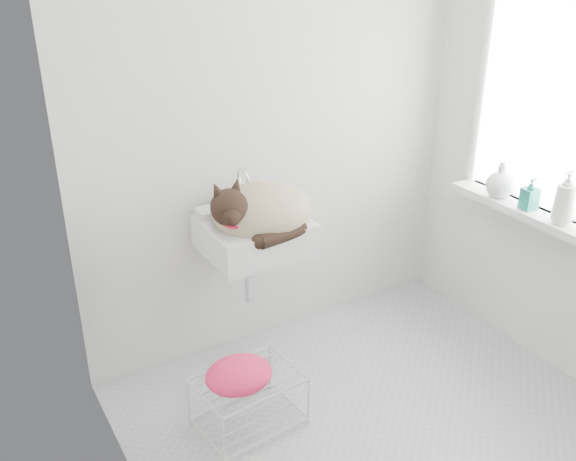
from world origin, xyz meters
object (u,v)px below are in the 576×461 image
cat (258,213)px  wire_rack (249,400)px  bottle_a (560,223)px  bottle_c (498,196)px  bottle_b (527,209)px  sink (254,220)px

cat → wire_rack: 0.88m
wire_rack → bottle_a: size_ratio=2.02×
bottle_c → bottle_b: bearing=-90.0°
cat → bottle_b: cat is taller
wire_rack → bottle_c: bearing=1.1°
sink → bottle_b: 1.39m
bottle_b → cat: bearing=156.1°
sink → cat: (0.01, -0.02, 0.04)m
wire_rack → bottle_c: size_ratio=2.39×
bottle_b → bottle_c: 0.20m
bottle_a → bottle_c: bearing=90.0°
sink → bottle_a: bearing=-31.5°
sink → bottle_c: size_ratio=2.59×
wire_rack → bottle_b: (1.53, -0.17, 0.70)m
sink → cat: size_ratio=0.91×
bottle_b → bottle_c: bearing=90.0°
bottle_a → bottle_c: size_ratio=1.18×
wire_rack → bottle_b: 1.69m
sink → cat: cat is taller
bottle_b → sink: bearing=155.6°
cat → bottle_c: size_ratio=2.84×
cat → wire_rack: bearing=-117.0°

